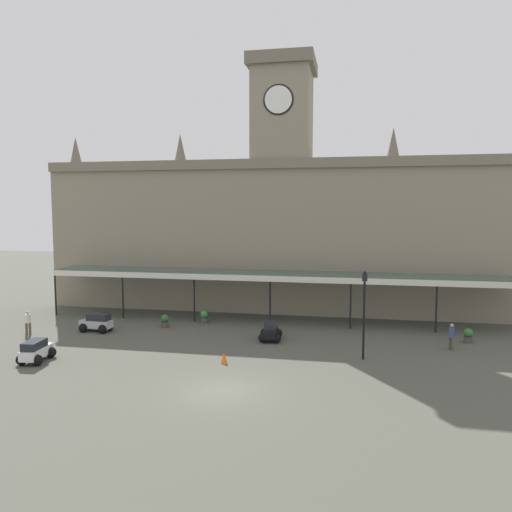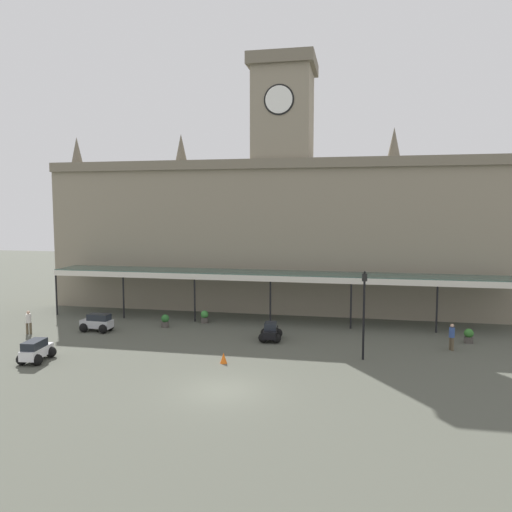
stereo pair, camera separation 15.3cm
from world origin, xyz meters
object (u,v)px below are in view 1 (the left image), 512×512
(planter_by_canopy, at_px, (204,317))
(planter_forecourt_centre, at_px, (165,321))
(planter_near_kerb, at_px, (468,335))
(car_black_sedan, at_px, (271,333))
(pedestrian_beside_cars, at_px, (451,336))
(victorian_lamppost, at_px, (364,305))
(pedestrian_near_entrance, at_px, (28,322))
(car_white_estate, at_px, (36,352))
(traffic_cone, at_px, (224,358))
(car_silver_estate, at_px, (97,324))

(planter_by_canopy, distance_m, planter_forecourt_centre, 3.14)
(planter_near_kerb, bearing_deg, planter_forecourt_centre, 179.39)
(car_black_sedan, bearing_deg, planter_by_canopy, 145.58)
(car_black_sedan, height_order, pedestrian_beside_cars, pedestrian_beside_cars)
(planter_by_canopy, bearing_deg, victorian_lamppost, -31.26)
(car_black_sedan, bearing_deg, pedestrian_near_entrance, -174.07)
(pedestrian_near_entrance, height_order, planter_forecourt_centre, pedestrian_near_entrance)
(car_black_sedan, bearing_deg, pedestrian_beside_cars, -0.66)
(car_white_estate, bearing_deg, traffic_cone, 9.31)
(car_black_sedan, height_order, planter_by_canopy, car_black_sedan)
(victorian_lamppost, distance_m, planter_by_canopy, 14.22)
(car_black_sedan, xyz_separation_m, victorian_lamppost, (6.04, -3.21, 2.72))
(planter_near_kerb, bearing_deg, victorian_lamppost, -143.68)
(car_black_sedan, bearing_deg, car_silver_estate, -179.73)
(pedestrian_near_entrance, height_order, pedestrian_beside_cars, same)
(car_silver_estate, bearing_deg, traffic_cone, -26.54)
(traffic_cone, distance_m, planter_forecourt_centre, 10.01)
(car_silver_estate, height_order, planter_near_kerb, car_silver_estate)
(planter_near_kerb, distance_m, planter_forecourt_centre, 21.25)
(car_black_sedan, xyz_separation_m, planter_by_canopy, (-5.89, 4.03, -0.01))
(victorian_lamppost, distance_m, planter_near_kerb, 8.96)
(car_silver_estate, bearing_deg, planter_forecourt_centre, 26.11)
(car_black_sedan, distance_m, car_white_estate, 14.50)
(pedestrian_beside_cars, height_order, traffic_cone, pedestrian_beside_cars)
(car_silver_estate, relative_size, planter_by_canopy, 2.38)
(car_silver_estate, relative_size, planter_near_kerb, 2.38)
(car_silver_estate, xyz_separation_m, traffic_cone, (10.89, -5.44, -0.25))
(car_white_estate, distance_m, planter_by_canopy, 13.11)
(planter_by_canopy, bearing_deg, car_silver_estate, -148.95)
(planter_near_kerb, bearing_deg, pedestrian_beside_cars, -125.70)
(victorian_lamppost, bearing_deg, traffic_cone, -163.68)
(traffic_cone, height_order, planter_forecourt_centre, planter_forecourt_centre)
(planter_forecourt_centre, bearing_deg, planter_near_kerb, -0.61)
(traffic_cone, xyz_separation_m, planter_near_kerb, (14.71, 7.35, 0.18))
(car_silver_estate, height_order, victorian_lamppost, victorian_lamppost)
(car_black_sedan, height_order, car_white_estate, car_white_estate)
(car_white_estate, height_order, victorian_lamppost, victorian_lamppost)
(pedestrian_beside_cars, height_order, planter_near_kerb, pedestrian_beside_cars)
(planter_near_kerb, bearing_deg, car_silver_estate, -175.74)
(car_white_estate, xyz_separation_m, planter_near_kerb, (25.46, 9.11, -0.07))
(victorian_lamppost, distance_m, planter_forecourt_centre, 15.56)
(pedestrian_beside_cars, relative_size, planter_forecourt_centre, 1.74)
(car_silver_estate, relative_size, pedestrian_near_entrance, 1.37)
(victorian_lamppost, bearing_deg, planter_by_canopy, 148.74)
(pedestrian_near_entrance, height_order, planter_by_canopy, pedestrian_near_entrance)
(car_silver_estate, bearing_deg, planter_near_kerb, 4.26)
(planter_forecourt_centre, bearing_deg, car_black_sedan, -13.95)
(traffic_cone, bearing_deg, planter_by_canopy, 113.24)
(pedestrian_beside_cars, relative_size, traffic_cone, 2.68)
(planter_near_kerb, relative_size, planter_forecourt_centre, 1.00)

